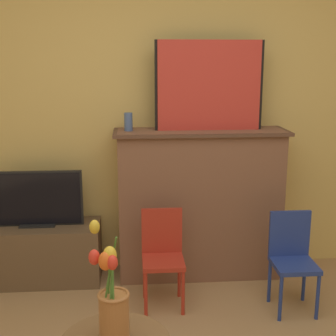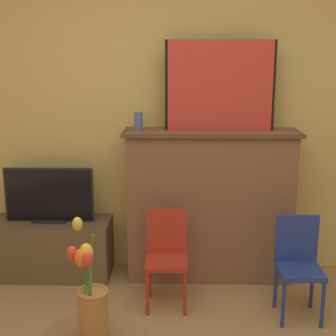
{
  "view_description": "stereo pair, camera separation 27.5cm",
  "coord_description": "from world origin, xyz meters",
  "px_view_note": "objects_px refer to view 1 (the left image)",
  "views": [
    {
      "loc": [
        -0.29,
        -1.47,
        1.65
      ],
      "look_at": [
        -0.08,
        1.21,
        1.02
      ],
      "focal_mm": 50.0,
      "sensor_mm": 36.0,
      "label": 1
    },
    {
      "loc": [
        -0.02,
        -1.47,
        1.65
      ],
      "look_at": [
        -0.08,
        1.21,
        1.02
      ],
      "focal_mm": 50.0,
      "sensor_mm": 36.0,
      "label": 2
    }
  ],
  "objects_px": {
    "tv_monitor": "(37,200)",
    "chair_blue": "(292,255)",
    "chair_red": "(163,252)",
    "vase_tulips": "(112,304)",
    "painting": "(209,86)"
  },
  "relations": [
    {
      "from": "chair_blue",
      "to": "vase_tulips",
      "type": "height_order",
      "value": "vase_tulips"
    },
    {
      "from": "painting",
      "to": "chair_blue",
      "type": "relative_size",
      "value": 1.2
    },
    {
      "from": "chair_red",
      "to": "vase_tulips",
      "type": "relative_size",
      "value": 1.3
    },
    {
      "from": "tv_monitor",
      "to": "vase_tulips",
      "type": "relative_size",
      "value": 1.33
    },
    {
      "from": "tv_monitor",
      "to": "chair_red",
      "type": "bearing_deg",
      "value": -24.66
    },
    {
      "from": "tv_monitor",
      "to": "chair_blue",
      "type": "xyz_separation_m",
      "value": [
        1.76,
        -0.54,
        -0.27
      ]
    },
    {
      "from": "painting",
      "to": "vase_tulips",
      "type": "height_order",
      "value": "painting"
    },
    {
      "from": "chair_blue",
      "to": "vase_tulips",
      "type": "bearing_deg",
      "value": -137.57
    },
    {
      "from": "tv_monitor",
      "to": "chair_red",
      "type": "relative_size",
      "value": 1.02
    },
    {
      "from": "chair_blue",
      "to": "painting",
      "type": "bearing_deg",
      "value": 130.57
    },
    {
      "from": "chair_red",
      "to": "tv_monitor",
      "type": "bearing_deg",
      "value": 155.34
    },
    {
      "from": "chair_blue",
      "to": "vase_tulips",
      "type": "xyz_separation_m",
      "value": [
        -1.15,
        -1.05,
        0.28
      ]
    },
    {
      "from": "tv_monitor",
      "to": "chair_red",
      "type": "distance_m",
      "value": 1.03
    },
    {
      "from": "painting",
      "to": "vase_tulips",
      "type": "distance_m",
      "value": 1.92
    },
    {
      "from": "chair_blue",
      "to": "vase_tulips",
      "type": "relative_size",
      "value": 1.3
    }
  ]
}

